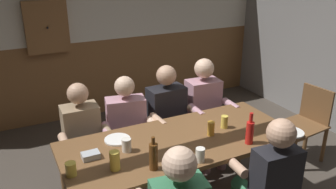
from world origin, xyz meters
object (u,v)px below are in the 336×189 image
Objects in this scene: chair_empty_near_right at (308,121)px; pint_glass_1 at (224,122)px; person_3 at (205,107)px; pint_glass_3 at (127,145)px; pint_glass_4 at (115,161)px; person_1 at (128,127)px; bottle_1 at (250,132)px; pint_glass_0 at (71,169)px; plate_1 at (291,132)px; table_candle at (185,159)px; person_5 at (268,178)px; condiment_caddy at (91,155)px; wall_dart_cabinet at (47,27)px; pint_glass_2 at (211,129)px; dining_table at (180,149)px; person_0 at (84,137)px; person_2 at (169,115)px; bottle_0 at (153,156)px; plate_0 at (117,139)px; pint_glass_5 at (200,155)px.

pint_glass_1 is (-1.34, -0.17, 0.36)m from chair_empty_near_right.
person_3 is 1.37m from pint_glass_3.
pint_glass_1 is 0.79× the size of pint_glass_4.
person_1 is 4.09× the size of bottle_1.
pint_glass_0 is at bearing 167.49° from pint_glass_4.
pint_glass_1 is (0.73, -0.66, 0.19)m from person_1.
plate_1 is 1.53× the size of pint_glass_4.
table_candle is at bearing 99.61° from chair_empty_near_right.
person_5 is 8.63× the size of condiment_caddy.
bottle_1 is at bearing -6.70° from pint_glass_4.
wall_dart_cabinet is at bearing 94.36° from pint_glass_3.
person_5 is 4.19× the size of bottle_1.
wall_dart_cabinet is (-0.02, 2.69, 0.56)m from pint_glass_4.
pint_glass_0 is at bearing -176.91° from pint_glass_2.
pint_glass_0 is 0.15× the size of wall_dart_cabinet.
person_0 reaches higher than dining_table.
pint_glass_3 reaches higher than condiment_caddy.
dining_table is at bearing 160.32° from plate_1.
person_2 reaches higher than bottle_0.
bottle_1 is 2.74× the size of pint_glass_0.
plate_0 is 0.22m from pint_glass_3.
condiment_caddy is 1.80m from plate_1.
bottle_0 is (0.39, -0.36, 0.09)m from condiment_caddy.
chair_empty_near_right is at bearing 21.30° from bottle_1.
pint_glass_0 is 0.93× the size of pint_glass_3.
table_candle is (-1.97, -0.55, 0.34)m from chair_empty_near_right.
pint_glass_0 is (-2.80, -0.31, 0.36)m from chair_empty_near_right.
person_2 is at bearing 75.90° from pint_glass_5.
person_5 is 10.66× the size of pint_glass_3.
bottle_0 reaches higher than plate_0.
pint_glass_5 reaches higher than dining_table.
condiment_caddy is (-0.54, -0.62, 0.15)m from person_1.
person_1 reaches higher than table_candle.
pint_glass_2 is at bearing 127.79° from bottle_1.
condiment_caddy is 0.51× the size of bottle_0.
bottle_1 is 1.89× the size of pint_glass_4.
wall_dart_cabinet is (-0.53, 2.87, 0.60)m from table_candle.
plate_0 is 1.50× the size of pint_glass_4.
chair_empty_near_right is 11.00× the size of table_candle.
person_0 is at bearing 108.25° from pint_glass_3.
bottle_0 is 0.38m from pint_glass_5.
table_candle is 0.29× the size of bottle_0.
person_0 is 1.34× the size of chair_empty_near_right.
table_candle is 0.35× the size of plate_0.
pint_glass_4 reaches higher than table_candle.
person_0 is 8.43× the size of condiment_caddy.
person_1 reaches higher than pint_glass_5.
plate_1 is (1.68, -1.02, 0.14)m from person_0.
person_1 is 5.07× the size of plate_1.
person_0 is at bearing 118.09° from table_candle.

